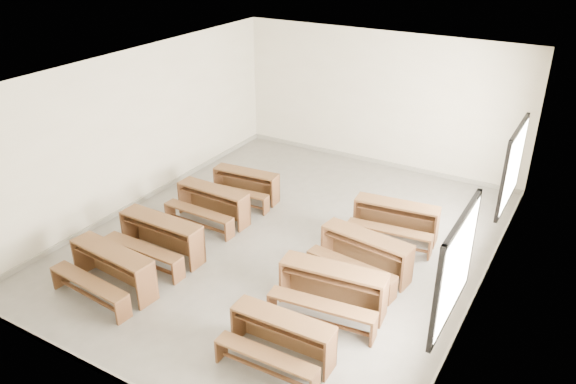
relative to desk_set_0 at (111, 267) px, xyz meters
The scene contains 9 objects.
room 3.72m from the desk_set_0, 57.67° to the left, with size 8.50×8.50×3.20m.
desk_set_0 is the anchor object (origin of this frame).
desk_set_1 1.16m from the desk_set_0, 90.06° to the left, with size 1.63×0.86×0.73m.
desk_set_2 2.68m from the desk_set_0, 90.43° to the left, with size 1.55×0.83×0.69m.
desk_set_3 3.78m from the desk_set_0, 89.50° to the left, with size 1.49×0.87×0.64m.
desk_set_4 3.18m from the desk_set_0, ahead, with size 1.49×0.80×0.66m.
desk_set_5 3.56m from the desk_set_0, 21.68° to the left, with size 1.73×1.04×0.74m.
desk_set_6 4.16m from the desk_set_0, 36.79° to the left, with size 1.67×1.01×0.71m.
desk_set_7 5.13m from the desk_set_0, 49.08° to the left, with size 1.64×0.98×0.70m.
Camera 1 is at (4.59, -7.84, 5.50)m, focal length 35.00 mm.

